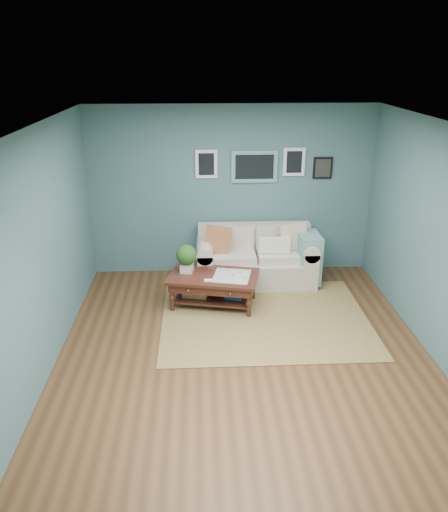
{
  "coord_description": "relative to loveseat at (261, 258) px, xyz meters",
  "views": [
    {
      "loc": [
        -0.51,
        -5.22,
        3.39
      ],
      "look_at": [
        -0.19,
        1.0,
        0.85
      ],
      "focal_mm": 35.0,
      "sensor_mm": 36.0,
      "label": 1
    }
  ],
  "objects": [
    {
      "name": "loveseat",
      "position": [
        0.0,
        0.0,
        0.0
      ],
      "size": [
        1.89,
        0.86,
        0.97
      ],
      "color": "beige",
      "rests_on": "ground"
    },
    {
      "name": "room_shell",
      "position": [
        -0.43,
        -1.97,
        0.96
      ],
      "size": [
        5.0,
        5.02,
        2.7
      ],
      "color": "brown",
      "rests_on": "ground"
    },
    {
      "name": "area_rug",
      "position": [
        -0.08,
        -1.25,
        -0.39
      ],
      "size": [
        2.81,
        2.25,
        0.01
      ],
      "primitive_type": "cube",
      "color": "brown",
      "rests_on": "ground"
    },
    {
      "name": "coffee_table",
      "position": [
        -0.83,
        -0.77,
        -0.01
      ],
      "size": [
        1.38,
        0.98,
        0.88
      ],
      "rotation": [
        0.0,
        0.0,
        -0.21
      ],
      "color": "#371110",
      "rests_on": "ground"
    }
  ]
}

